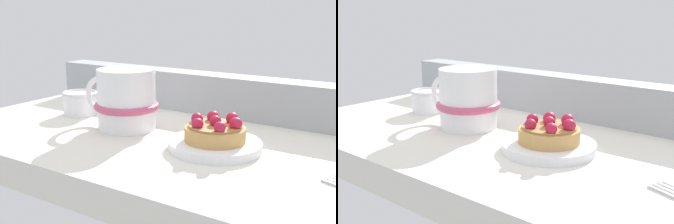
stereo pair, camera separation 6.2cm
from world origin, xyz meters
TOP-DOWN VIEW (x-y plane):
  - ground_plane at (0.00, 0.00)cm, footprint 82.64×37.35cm
  - window_rail_back at (0.00, 16.13)cm, footprint 80.98×5.08cm
  - dessert_plate at (2.86, -1.59)cm, footprint 12.37×12.37cm
  - raspberry_tart at (2.87, -1.53)cm, footprint 8.06×8.06cm
  - coffee_mug at (-13.39, 0.32)cm, footprint 13.37×10.02cm
  - sugar_bowl at (-25.70, 2.58)cm, footprint 6.23×6.23cm

SIDE VIEW (x-z plane):
  - ground_plane at x=0.00cm, z-range -4.29..0.00cm
  - dessert_plate at x=2.86cm, z-range -0.04..1.16cm
  - sugar_bowl at x=-25.70cm, z-range 0.15..4.14cm
  - raspberry_tart at x=2.87cm, z-range 0.76..4.31cm
  - window_rail_back at x=0.00cm, z-range 0.00..6.91cm
  - coffee_mug at x=-13.39cm, z-range -0.13..9.11cm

